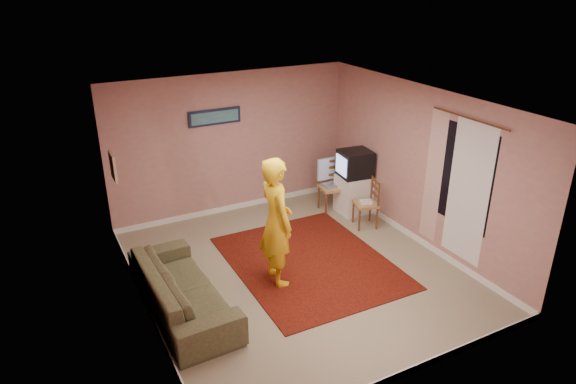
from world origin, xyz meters
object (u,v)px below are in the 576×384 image
person (276,222)px  sofa (182,289)px  crt_tv (355,163)px  tv_cabinet (354,194)px  chair_a (332,181)px  chair_b (366,198)px

person → sofa: bearing=94.8°
crt_tv → sofa: (-3.74, -1.50, -0.64)m
tv_cabinet → chair_a: chair_a is taller
chair_b → crt_tv: bearing=-178.2°
person → tv_cabinet: bearing=-55.9°
crt_tv → chair_a: size_ratio=1.17×
chair_a → person: size_ratio=0.28×
chair_a → chair_b: chair_a is taller
sofa → person: (1.43, 0.06, 0.63)m
chair_b → sofa: chair_b is taller
crt_tv → chair_a: crt_tv is taller
tv_cabinet → chair_a: (-0.34, 0.22, 0.23)m
chair_a → chair_b: (0.19, -0.82, -0.06)m
chair_b → person: 2.36m
tv_cabinet → person: bearing=-148.2°
chair_a → sofa: 3.83m
tv_cabinet → crt_tv: (-0.01, 0.00, 0.60)m
chair_a → person: (-1.98, -1.66, 0.36)m
crt_tv → person: (-2.32, -1.44, -0.01)m
tv_cabinet → person: (-2.32, -1.44, 0.59)m
chair_b → person: size_ratio=0.25×
tv_cabinet → crt_tv: 0.60m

